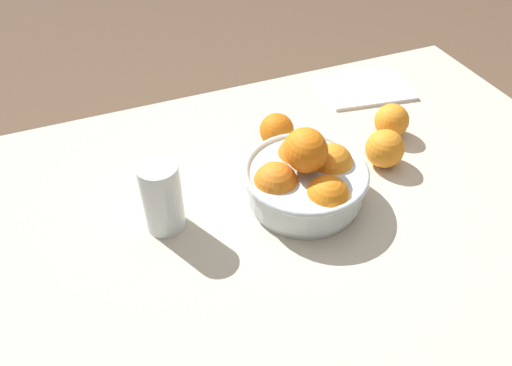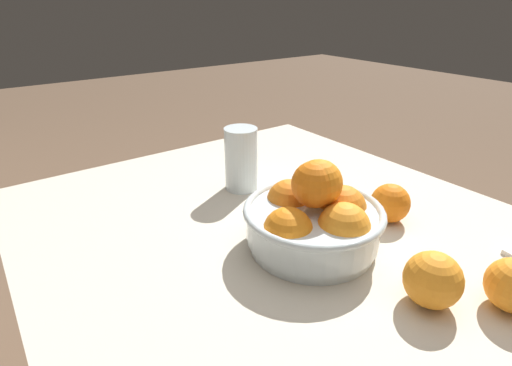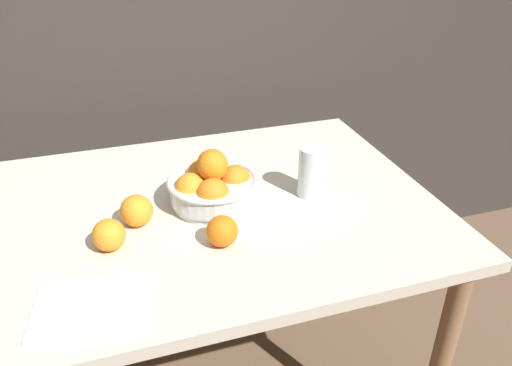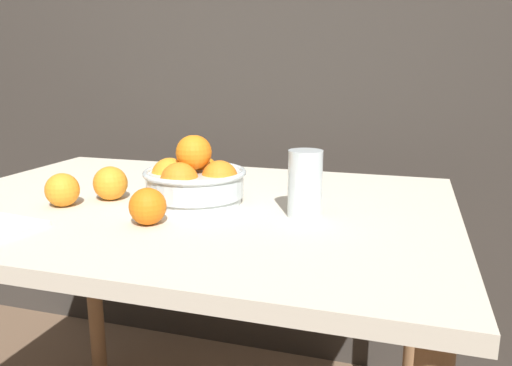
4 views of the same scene
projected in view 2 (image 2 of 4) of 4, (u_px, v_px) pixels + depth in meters
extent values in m
cube|color=beige|center=(322.00, 262.00, 0.63)|extent=(1.14, 0.82, 0.03)
cylinder|color=#936B47|center=(282.00, 244.00, 1.36)|extent=(0.05, 0.05, 0.73)
cylinder|color=#936B47|center=(62.00, 338.00, 0.98)|extent=(0.05, 0.05, 0.73)
cylinder|color=silver|center=(310.00, 242.00, 0.64)|extent=(0.20, 0.20, 0.02)
cylinder|color=silver|center=(311.00, 225.00, 0.63)|extent=(0.21, 0.21, 0.05)
torus|color=silver|center=(312.00, 211.00, 0.62)|extent=(0.22, 0.22, 0.01)
sphere|color=orange|center=(291.00, 202.00, 0.67)|extent=(0.08, 0.08, 0.08)
sphere|color=orange|center=(288.00, 232.00, 0.58)|extent=(0.08, 0.08, 0.08)
sphere|color=orange|center=(344.00, 229.00, 0.59)|extent=(0.08, 0.08, 0.08)
sphere|color=orange|center=(342.00, 209.00, 0.64)|extent=(0.08, 0.08, 0.08)
sphere|color=orange|center=(314.00, 185.00, 0.60)|extent=(0.07, 0.07, 0.07)
sphere|color=orange|center=(319.00, 183.00, 0.61)|extent=(0.07, 0.07, 0.07)
cylinder|color=#F4A314|center=(241.00, 168.00, 0.83)|extent=(0.06, 0.06, 0.09)
cylinder|color=silver|center=(241.00, 159.00, 0.82)|extent=(0.07, 0.07, 0.13)
sphere|color=orange|center=(390.00, 203.00, 0.71)|extent=(0.07, 0.07, 0.07)
sphere|color=orange|center=(433.00, 280.00, 0.51)|extent=(0.07, 0.07, 0.07)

